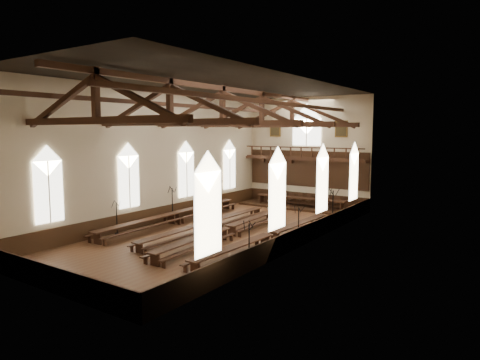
# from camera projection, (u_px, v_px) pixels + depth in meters

# --- Properties ---
(ground) EXTENTS (26.00, 26.00, 0.00)m
(ground) POSITION_uv_depth(u_px,v_px,m) (223.00, 232.00, 29.26)
(ground) COLOR brown
(ground) RESTS_ON ground
(room_walls) EXTENTS (26.00, 26.00, 26.00)m
(room_walls) POSITION_uv_depth(u_px,v_px,m) (223.00, 138.00, 28.52)
(room_walls) COLOR #C7B297
(room_walls) RESTS_ON ground
(wainscot_band) EXTENTS (12.00, 26.00, 1.20)m
(wainscot_band) POSITION_uv_depth(u_px,v_px,m) (223.00, 224.00, 29.19)
(wainscot_band) COLOR #362010
(wainscot_band) RESTS_ON ground
(side_windows) EXTENTS (11.85, 19.80, 4.50)m
(side_windows) POSITION_uv_depth(u_px,v_px,m) (223.00, 178.00, 28.83)
(side_windows) COLOR white
(side_windows) RESTS_ON room_walls
(end_window) EXTENTS (2.80, 0.12, 3.80)m
(end_window) POSITION_uv_depth(u_px,v_px,m) (307.00, 128.00, 39.03)
(end_window) COLOR white
(end_window) RESTS_ON room_walls
(minstrels_gallery) EXTENTS (11.80, 1.24, 3.70)m
(minstrels_gallery) POSITION_uv_depth(u_px,v_px,m) (305.00, 164.00, 39.21)
(minstrels_gallery) COLOR #371B11
(minstrels_gallery) RESTS_ON room_walls
(portraits) EXTENTS (7.75, 0.09, 1.45)m
(portraits) POSITION_uv_depth(u_px,v_px,m) (307.00, 129.00, 39.04)
(portraits) COLOR brown
(portraits) RESTS_ON room_walls
(roof_trusses) EXTENTS (11.70, 25.70, 2.80)m
(roof_trusses) POSITION_uv_depth(u_px,v_px,m) (222.00, 111.00, 28.32)
(roof_trusses) COLOR #371B11
(roof_trusses) RESTS_ON room_walls
(refectory_row_a) EXTENTS (1.99, 15.09, 0.82)m
(refectory_row_a) POSITION_uv_depth(u_px,v_px,m) (174.00, 215.00, 32.18)
(refectory_row_a) COLOR #371B11
(refectory_row_a) RESTS_ON ground
(refectory_row_b) EXTENTS (1.48, 13.67, 0.67)m
(refectory_row_b) POSITION_uv_depth(u_px,v_px,m) (209.00, 224.00, 29.64)
(refectory_row_b) COLOR #371B11
(refectory_row_b) RESTS_ON ground
(refectory_row_c) EXTENTS (1.90, 14.47, 0.75)m
(refectory_row_c) POSITION_uv_depth(u_px,v_px,m) (227.00, 230.00, 27.75)
(refectory_row_c) COLOR #371B11
(refectory_row_c) RESTS_ON ground
(refectory_row_d) EXTENTS (1.72, 14.35, 0.74)m
(refectory_row_d) POSITION_uv_depth(u_px,v_px,m) (270.00, 236.00, 26.06)
(refectory_row_d) COLOR #371B11
(refectory_row_d) RESTS_ON ground
(dais) EXTENTS (11.40, 2.89, 0.19)m
(dais) POSITION_uv_depth(u_px,v_px,m) (300.00, 207.00, 38.52)
(dais) COLOR #362010
(dais) RESTS_ON ground
(high_table) EXTENTS (8.46, 1.25, 0.79)m
(high_table) POSITION_uv_depth(u_px,v_px,m) (300.00, 199.00, 38.43)
(high_table) COLOR #371B11
(high_table) RESTS_ON dais
(high_chairs) EXTENTS (6.80, 0.50, 1.01)m
(high_chairs) POSITION_uv_depth(u_px,v_px,m) (304.00, 199.00, 39.12)
(high_chairs) COLOR #371B11
(high_chairs) RESTS_ON dais
(candelabrum_left_near) EXTENTS (0.69, 0.68, 2.30)m
(candelabrum_left_near) POSITION_uv_depth(u_px,v_px,m) (117.00, 224.00, 28.63)
(candelabrum_left_near) COLOR black
(candelabrum_left_near) RESTS_ON ground
(candelabrum_left_mid) EXTENTS (0.81, 0.78, 2.70)m
(candelabrum_left_mid) POSITION_uv_depth(u_px,v_px,m) (172.00, 210.00, 33.03)
(candelabrum_left_mid) COLOR black
(candelabrum_left_mid) RESTS_ON ground
(candelabrum_left_far) EXTENTS (0.78, 0.79, 2.65)m
(candelabrum_left_far) POSITION_uv_depth(u_px,v_px,m) (219.00, 200.00, 37.89)
(candelabrum_left_far) COLOR black
(candelabrum_left_far) RESTS_ON ground
(candelabrum_right_near) EXTENTS (0.71, 0.71, 2.40)m
(candelabrum_right_near) POSITION_uv_depth(u_px,v_px,m) (249.00, 253.00, 21.76)
(candelabrum_right_near) COLOR black
(candelabrum_right_near) RESTS_ON ground
(candelabrum_right_mid) EXTENTS (0.67, 0.72, 2.38)m
(candelabrum_right_mid) POSITION_uv_depth(u_px,v_px,m) (298.00, 232.00, 26.33)
(candelabrum_right_mid) COLOR black
(candelabrum_right_mid) RESTS_ON ground
(candelabrum_right_far) EXTENTS (0.85, 0.81, 2.83)m
(candelabrum_right_far) POSITION_uv_depth(u_px,v_px,m) (333.00, 215.00, 30.81)
(candelabrum_right_far) COLOR black
(candelabrum_right_far) RESTS_ON ground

